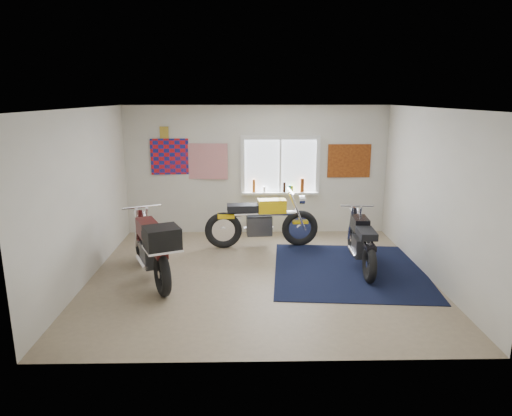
{
  "coord_description": "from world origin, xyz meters",
  "views": [
    {
      "loc": [
        -0.2,
        -7.02,
        2.87
      ],
      "look_at": [
        -0.05,
        0.4,
        1.05
      ],
      "focal_mm": 32.0,
      "sensor_mm": 36.0,
      "label": 1
    }
  ],
  "objects_px": {
    "maroon_tourer": "(153,248)",
    "navy_rug": "(349,270)",
    "black_chrome_bike": "(361,243)",
    "yellow_triumph": "(261,222)"
  },
  "relations": [
    {
      "from": "navy_rug",
      "to": "black_chrome_bike",
      "type": "relative_size",
      "value": 1.34
    },
    {
      "from": "navy_rug",
      "to": "yellow_triumph",
      "type": "relative_size",
      "value": 1.17
    },
    {
      "from": "black_chrome_bike",
      "to": "maroon_tourer",
      "type": "height_order",
      "value": "maroon_tourer"
    },
    {
      "from": "yellow_triumph",
      "to": "maroon_tourer",
      "type": "height_order",
      "value": "yellow_triumph"
    },
    {
      "from": "yellow_triumph",
      "to": "maroon_tourer",
      "type": "xyz_separation_m",
      "value": [
        -1.76,
        -1.73,
        0.08
      ]
    },
    {
      "from": "yellow_triumph",
      "to": "maroon_tourer",
      "type": "distance_m",
      "value": 2.46
    },
    {
      "from": "navy_rug",
      "to": "black_chrome_bike",
      "type": "height_order",
      "value": "black_chrome_bike"
    },
    {
      "from": "yellow_triumph",
      "to": "black_chrome_bike",
      "type": "xyz_separation_m",
      "value": [
        1.67,
        -1.13,
        -0.06
      ]
    },
    {
      "from": "black_chrome_bike",
      "to": "yellow_triumph",
      "type": "bearing_deg",
      "value": 57.8
    },
    {
      "from": "maroon_tourer",
      "to": "navy_rug",
      "type": "bearing_deg",
      "value": -106.31
    }
  ]
}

